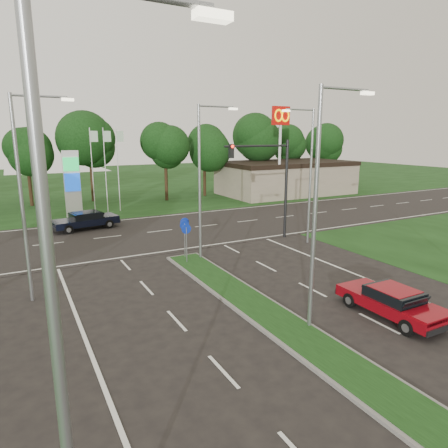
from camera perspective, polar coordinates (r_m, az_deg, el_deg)
name	(u,v)px	position (r m, az deg, el deg)	size (l,w,h in m)	color
ground	(442,436)	(12.46, 28.65, -25.05)	(160.00, 160.00, 0.00)	black
verge_far	(82,187)	(61.05, -19.67, 4.96)	(160.00, 50.00, 0.02)	black
cross_road	(147,233)	(31.14, -10.89, -1.23)	(160.00, 12.00, 0.02)	black
median_kerb	(329,357)	(14.50, 14.82, -17.87)	(2.00, 26.00, 0.12)	slate
commercial_building	(286,178)	(51.52, 8.86, 6.51)	(16.00, 9.00, 4.00)	gray
streetlight_median_near	(320,198)	(14.87, 13.53, 3.60)	(2.53, 0.22, 9.00)	gray
streetlight_median_far	(203,175)	(23.25, -3.07, 7.05)	(2.53, 0.22, 9.00)	gray
streetlight_left_near	(72,317)	(5.47, -20.94, -12.36)	(2.53, 0.22, 9.00)	gray
streetlight_left_far	(25,189)	(19.11, -26.50, 4.56)	(2.53, 0.22, 9.00)	gray
streetlight_right_far	(308,169)	(27.46, 11.97, 7.64)	(2.53, 0.22, 9.00)	gray
traffic_signal	(271,174)	(28.10, 6.77, 7.06)	(5.10, 0.42, 7.00)	black
median_signs	(185,232)	(23.78, -5.57, -1.10)	(1.16, 1.76, 2.38)	gray
gas_pylon	(75,182)	(38.57, -20.57, 5.65)	(5.80, 1.26, 8.00)	silver
mcdonalds_sign	(281,129)	(45.64, 8.09, 13.30)	(2.20, 0.47, 10.40)	silver
treeline_far	(100,140)	(45.78, -17.23, 11.42)	(6.00, 6.00, 9.90)	black
red_sedan	(392,301)	(18.02, 22.86, -10.12)	(1.88, 4.48, 1.23)	maroon
navy_sedan	(85,220)	(33.48, -19.22, 0.54)	(5.27, 2.88, 1.37)	black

